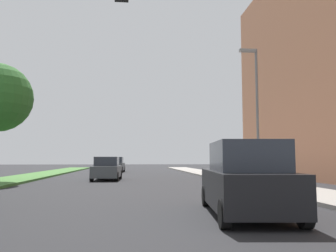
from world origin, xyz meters
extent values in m
plane|color=#262628|center=(0.00, 30.00, 0.00)|extent=(140.00, 140.00, 0.00)
cube|color=#477A38|center=(-7.32, 28.00, 0.07)|extent=(3.23, 64.00, 0.15)
cube|color=#9E9991|center=(8.20, 28.00, 0.07)|extent=(3.00, 64.00, 0.15)
cylinder|color=slate|center=(7.70, 21.30, 3.90)|extent=(0.14, 0.14, 7.50)
cube|color=gray|center=(7.20, 21.30, 7.55)|extent=(0.90, 0.24, 0.16)
cube|color=black|center=(3.87, 12.09, 0.70)|extent=(2.37, 4.77, 0.96)
cube|color=#2D333D|center=(3.84, 11.87, 1.58)|extent=(1.93, 2.69, 0.79)
cylinder|color=black|center=(3.19, 14.02, 0.32)|extent=(0.29, 0.66, 0.64)
cylinder|color=black|center=(4.92, 13.84, 0.32)|extent=(0.29, 0.66, 0.64)
cylinder|color=black|center=(2.81, 10.35, 0.32)|extent=(0.29, 0.66, 0.64)
cylinder|color=black|center=(4.54, 10.16, 0.32)|extent=(0.29, 0.66, 0.64)
cube|color=#474C51|center=(-0.92, 28.32, 0.61)|extent=(1.99, 4.26, 0.79)
cube|color=#2D333D|center=(-0.93, 28.11, 1.33)|extent=(1.67, 1.95, 0.64)
cylinder|color=black|center=(-1.67, 30.00, 0.32)|extent=(0.25, 0.65, 0.64)
cylinder|color=black|center=(-0.02, 29.92, 0.32)|extent=(0.25, 0.65, 0.64)
cylinder|color=black|center=(-1.82, 26.71, 0.32)|extent=(0.25, 0.65, 0.64)
cylinder|color=black|center=(-0.17, 26.64, 0.32)|extent=(0.25, 0.65, 0.64)
cube|color=#474C51|center=(-0.91, 43.28, 0.63)|extent=(1.97, 4.42, 0.83)
cube|color=#2D333D|center=(-0.93, 43.07, 1.38)|extent=(1.63, 2.03, 0.68)
cylinder|color=black|center=(-1.60, 45.04, 0.32)|extent=(0.26, 0.65, 0.64)
cylinder|color=black|center=(-0.03, 44.95, 0.32)|extent=(0.26, 0.65, 0.64)
cylinder|color=black|center=(-1.79, 41.61, 0.32)|extent=(0.26, 0.65, 0.64)
cylinder|color=black|center=(-0.23, 41.52, 0.32)|extent=(0.26, 0.65, 0.64)
camera|label=1|loc=(0.78, 2.84, 1.51)|focal=37.32mm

